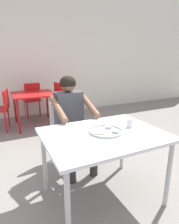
% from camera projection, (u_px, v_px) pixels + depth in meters
% --- Properties ---
extents(ground_plane, '(12.00, 12.00, 0.05)m').
position_uv_depth(ground_plane, '(99.00, 196.00, 2.04)').
color(ground_plane, slate).
extents(back_wall, '(12.00, 0.12, 3.40)m').
position_uv_depth(back_wall, '(32.00, 47.00, 4.56)').
color(back_wall, silver).
rests_on(back_wall, ground).
extents(table_foreground, '(1.13, 0.87, 0.73)m').
position_uv_depth(table_foreground, '(103.00, 140.00, 1.82)').
color(table_foreground, silver).
rests_on(table_foreground, ground).
extents(thali_tray, '(0.33, 0.33, 0.03)m').
position_uv_depth(thali_tray, '(106.00, 131.00, 1.82)').
color(thali_tray, '#B7BABF').
rests_on(thali_tray, table_foreground).
extents(drinking_cup, '(0.06, 0.06, 0.09)m').
position_uv_depth(drinking_cup, '(130.00, 123.00, 1.94)').
color(drinking_cup, silver).
rests_on(drinking_cup, table_foreground).
extents(chair_foreground, '(0.40, 0.43, 0.84)m').
position_uv_depth(chair_foreground, '(66.00, 127.00, 2.63)').
color(chair_foreground, silver).
rests_on(chair_foreground, ground).
extents(diner_foreground, '(0.51, 0.56, 1.21)m').
position_uv_depth(diner_foreground, '(72.00, 115.00, 2.38)').
color(diner_foreground, '#2F2F2F').
rests_on(diner_foreground, ground).
extents(table_background_red, '(0.86, 0.90, 0.71)m').
position_uv_depth(table_background_red, '(34.00, 97.00, 4.01)').
color(table_background_red, '#B71414').
rests_on(table_background_red, ground).
extents(chair_red_left, '(0.48, 0.51, 0.83)m').
position_uv_depth(chair_red_left, '(1.00, 107.00, 3.74)').
color(chair_red_left, red).
rests_on(chair_red_left, ground).
extents(chair_red_right, '(0.49, 0.51, 0.90)m').
position_uv_depth(chair_red_right, '(63.00, 99.00, 4.32)').
color(chair_red_right, red).
rests_on(chair_red_right, ground).
extents(chair_red_far, '(0.40, 0.43, 0.86)m').
position_uv_depth(chair_red_far, '(32.00, 98.00, 4.59)').
color(chair_red_far, red).
rests_on(chair_red_far, ground).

